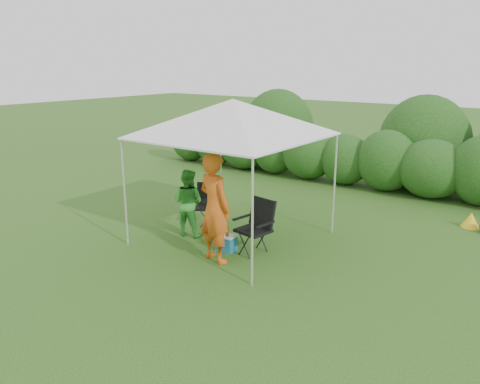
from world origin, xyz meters
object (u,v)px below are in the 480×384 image
Objects in this scene: chair_right at (257,223)px; chair_left at (208,201)px; canopy at (233,118)px; cooler at (226,243)px; man at (215,208)px; woman at (188,202)px.

chair_right is 1.13× the size of chair_left.
chair_left is at bearing 167.71° from chair_right.
canopy is 2.23m from chair_left.
cooler is (-0.51, -0.29, -0.42)m from chair_right.
chair_left is 2.11m from man.
woman is (-1.29, 0.70, -0.30)m from man.
cooler is at bearing -64.93° from canopy.
chair_right is at bearing -21.53° from canopy.
canopy is at bearing -57.66° from man.
woman is at bearing -16.50° from man.
chair_right is 0.73× the size of woman.
woman is (-1.68, -0.07, 0.12)m from chair_right.
chair_right reaches higher than cooler.
canopy is 3.39× the size of chair_left.
woman is (-0.89, -0.38, -1.76)m from canopy.
chair_left is at bearing -34.35° from man.
woman is at bearing 168.60° from cooler.
man is at bearing 138.53° from woman.
chair_right is 1.69m from woman.
man is 1.50m from woman.
man is 1.42× the size of woman.
woman is (0.13, -0.79, 0.19)m from chair_left.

